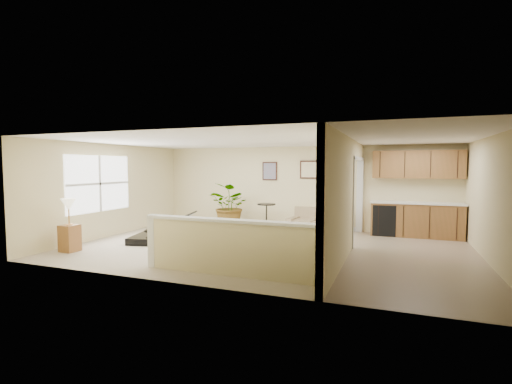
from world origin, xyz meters
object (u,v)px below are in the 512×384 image
at_px(loveseat, 316,220).
at_px(accent_table, 266,213).
at_px(piano_bench, 220,235).
at_px(small_plant, 332,228).
at_px(lamp_stand, 69,229).
at_px(palm_plant, 231,206).
at_px(piano, 170,214).

xyz_separation_m(loveseat, accent_table, (-1.43, -0.30, 0.17)).
bearing_deg(piano_bench, small_plant, 40.80).
bearing_deg(lamp_stand, palm_plant, 63.23).
bearing_deg(piano, palm_plant, 57.77).
relative_size(palm_plant, small_plant, 3.12).
relative_size(loveseat, small_plant, 3.29).
bearing_deg(accent_table, piano_bench, -99.01).
height_order(loveseat, small_plant, loveseat).
height_order(piano, loveseat, piano).
relative_size(loveseat, accent_table, 2.12).
height_order(piano, palm_plant, piano).
bearing_deg(accent_table, lamp_stand, -127.17).
bearing_deg(palm_plant, piano_bench, -71.54).
relative_size(piano_bench, accent_table, 0.83).
xyz_separation_m(piano, lamp_stand, (-1.35, -1.94, -0.15)).
xyz_separation_m(piano_bench, lamp_stand, (-2.82, -1.87, 0.28)).
bearing_deg(lamp_stand, piano_bench, 33.48).
bearing_deg(palm_plant, piano, -108.41).
bearing_deg(small_plant, piano_bench, -139.20).
distance_m(piano, lamp_stand, 2.37).
bearing_deg(palm_plant, loveseat, 9.01).
xyz_separation_m(piano_bench, palm_plant, (-0.75, 2.24, 0.47)).
relative_size(small_plant, lamp_stand, 0.43).
height_order(piano_bench, accent_table, accent_table).
distance_m(palm_plant, small_plant, 3.17).
bearing_deg(piano_bench, loveseat, 55.73).
height_order(accent_table, lamp_stand, lamp_stand).
bearing_deg(piano, piano_bench, -16.71).
xyz_separation_m(loveseat, small_plant, (0.58, -0.59, -0.12)).
height_order(loveseat, palm_plant, palm_plant).
bearing_deg(loveseat, palm_plant, -162.33).
xyz_separation_m(piano_bench, accent_table, (0.37, 2.34, 0.29)).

